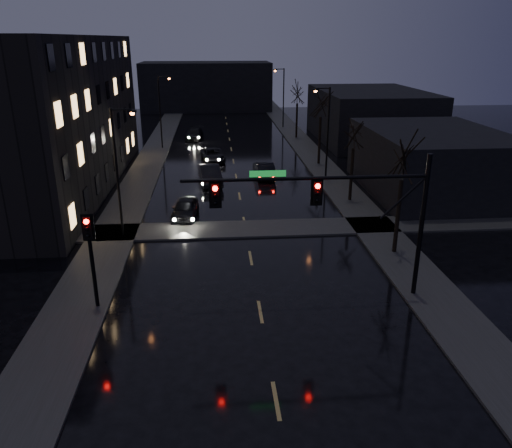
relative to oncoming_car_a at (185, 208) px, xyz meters
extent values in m
plane|color=black|center=(4.04, -21.20, -0.69)|extent=(160.00, 160.00, 0.00)
cube|color=#2D2D2B|center=(-4.46, 13.80, -0.63)|extent=(3.00, 140.00, 0.12)
cube|color=#2D2D2B|center=(12.54, 13.80, -0.63)|extent=(3.00, 140.00, 0.12)
cube|color=#2D2D2B|center=(4.04, -2.70, -0.63)|extent=(40.00, 3.00, 0.12)
cube|color=black|center=(-12.46, 8.80, 5.31)|extent=(12.00, 30.00, 12.00)
cube|color=black|center=(19.54, 4.80, 1.81)|extent=(10.00, 14.00, 5.00)
cube|color=black|center=(21.04, 26.80, 2.31)|extent=(12.00, 18.00, 6.00)
cube|color=black|center=(1.04, 56.80, 3.31)|extent=(22.00, 10.00, 8.00)
cylinder|color=black|center=(11.64, -12.20, 2.81)|extent=(0.22, 0.22, 7.00)
cylinder|color=black|center=(6.14, -12.20, 5.31)|extent=(11.00, 0.16, 0.16)
cylinder|color=black|center=(10.64, -12.20, 4.31)|extent=(2.05, 0.10, 2.05)
cube|color=#0C591E|center=(4.44, -12.20, 5.56)|extent=(1.60, 0.04, 0.28)
cube|color=black|center=(2.14, -12.20, 4.66)|extent=(0.35, 0.28, 1.05)
sphere|color=#FF0705|center=(2.14, -12.36, 4.99)|extent=(0.22, 0.22, 0.22)
cube|color=black|center=(6.64, -12.20, 4.66)|extent=(0.35, 0.28, 1.05)
sphere|color=#FF0705|center=(6.64, -12.36, 4.99)|extent=(0.22, 0.22, 0.22)
cylinder|color=black|center=(-3.46, -12.20, 1.51)|extent=(0.18, 0.18, 4.40)
cube|color=black|center=(-3.46, -12.20, 3.31)|extent=(0.35, 0.28, 1.05)
sphere|color=#FF0705|center=(-3.46, -12.36, 3.64)|extent=(0.22, 0.22, 0.22)
cylinder|color=black|center=(12.44, -7.20, 1.51)|extent=(0.24, 0.24, 4.40)
cylinder|color=black|center=(12.44, 2.80, 1.38)|extent=(0.24, 0.24, 4.12)
cylinder|color=black|center=(12.44, 14.80, 1.65)|extent=(0.24, 0.24, 4.68)
cylinder|color=black|center=(12.44, 28.80, 1.46)|extent=(0.24, 0.24, 4.29)
cylinder|color=black|center=(-3.76, -3.20, 3.31)|extent=(0.16, 0.16, 8.00)
cylinder|color=black|center=(-3.16, -3.20, 7.21)|extent=(1.20, 0.10, 0.10)
cube|color=black|center=(-2.56, -3.20, 7.11)|extent=(0.50, 0.25, 0.15)
sphere|color=orange|center=(-2.56, -3.20, 7.01)|extent=(0.28, 0.28, 0.28)
cylinder|color=black|center=(-3.76, 23.80, 3.31)|extent=(0.16, 0.16, 8.00)
cylinder|color=black|center=(-3.16, 23.80, 7.21)|extent=(1.20, 0.10, 0.10)
cube|color=black|center=(-2.56, 23.80, 7.11)|extent=(0.50, 0.25, 0.15)
sphere|color=orange|center=(-2.56, 23.80, 7.01)|extent=(0.28, 0.28, 0.28)
cylinder|color=black|center=(11.84, 8.80, 3.31)|extent=(0.16, 0.16, 8.00)
cylinder|color=black|center=(11.24, 8.80, 7.21)|extent=(1.20, 0.10, 0.10)
cube|color=black|center=(10.64, 8.80, 7.11)|extent=(0.50, 0.25, 0.15)
sphere|color=orange|center=(10.64, 8.80, 7.01)|extent=(0.28, 0.28, 0.28)
cylinder|color=black|center=(11.84, 36.80, 3.31)|extent=(0.16, 0.16, 8.00)
cylinder|color=black|center=(11.24, 36.80, 7.21)|extent=(1.20, 0.10, 0.10)
cube|color=black|center=(10.64, 36.80, 7.11)|extent=(0.50, 0.25, 0.15)
sphere|color=orange|center=(10.64, 36.80, 7.01)|extent=(0.28, 0.28, 0.28)
imported|color=black|center=(0.00, 0.00, 0.00)|extent=(2.01, 4.16, 1.37)
imported|color=black|center=(1.71, 8.63, 0.10)|extent=(2.23, 4.96, 1.58)
imported|color=black|center=(1.96, 17.11, -0.03)|extent=(2.67, 4.92, 1.31)
imported|color=black|center=(-0.30, 29.15, -0.02)|extent=(2.39, 4.80, 1.34)
imported|color=black|center=(6.53, 10.28, 0.04)|extent=(1.75, 4.45, 1.44)
camera|label=1|loc=(2.17, -33.12, 11.07)|focal=35.00mm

